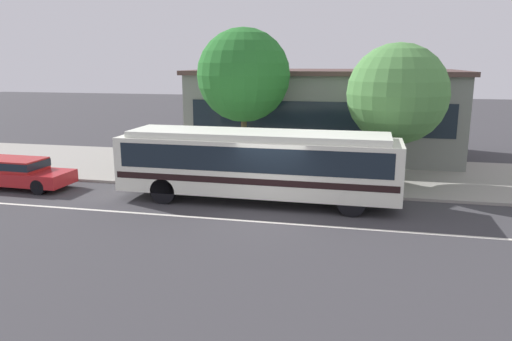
{
  "coord_description": "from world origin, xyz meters",
  "views": [
    {
      "loc": [
        3.19,
        -16.44,
        5.4
      ],
      "look_at": [
        -0.75,
        1.37,
        1.3
      ],
      "focal_mm": 34.34,
      "sensor_mm": 36.0,
      "label": 1
    }
  ],
  "objects_px": {
    "transit_bus": "(258,161)",
    "street_tree_near_stop": "(244,75)",
    "street_tree_mid_block": "(397,94)",
    "sedan_behind_bus": "(16,171)",
    "pedestrian_waiting_near_sign": "(218,155)"
  },
  "relations": [
    {
      "from": "transit_bus",
      "to": "street_tree_mid_block",
      "type": "distance_m",
      "value": 6.9
    },
    {
      "from": "sedan_behind_bus",
      "to": "street_tree_mid_block",
      "type": "bearing_deg",
      "value": 13.86
    },
    {
      "from": "sedan_behind_bus",
      "to": "pedestrian_waiting_near_sign",
      "type": "distance_m",
      "value": 8.77
    },
    {
      "from": "transit_bus",
      "to": "pedestrian_waiting_near_sign",
      "type": "xyz_separation_m",
      "value": [
        -2.56,
        3.15,
        -0.45
      ]
    },
    {
      "from": "sedan_behind_bus",
      "to": "street_tree_mid_block",
      "type": "xyz_separation_m",
      "value": [
        15.93,
        3.93,
        3.29
      ]
    },
    {
      "from": "transit_bus",
      "to": "street_tree_near_stop",
      "type": "relative_size",
      "value": 1.59
    },
    {
      "from": "pedestrian_waiting_near_sign",
      "to": "street_tree_mid_block",
      "type": "relative_size",
      "value": 0.29
    },
    {
      "from": "street_tree_near_stop",
      "to": "sedan_behind_bus",
      "type": "bearing_deg",
      "value": -151.63
    },
    {
      "from": "pedestrian_waiting_near_sign",
      "to": "street_tree_mid_block",
      "type": "distance_m",
      "value": 8.37
    },
    {
      "from": "transit_bus",
      "to": "street_tree_mid_block",
      "type": "bearing_deg",
      "value": 35.15
    },
    {
      "from": "street_tree_near_stop",
      "to": "street_tree_mid_block",
      "type": "relative_size",
      "value": 1.13
    },
    {
      "from": "pedestrian_waiting_near_sign",
      "to": "street_tree_near_stop",
      "type": "distance_m",
      "value": 3.97
    },
    {
      "from": "transit_bus",
      "to": "pedestrian_waiting_near_sign",
      "type": "bearing_deg",
      "value": 129.05
    },
    {
      "from": "sedan_behind_bus",
      "to": "street_tree_near_stop",
      "type": "xyz_separation_m",
      "value": [
        8.96,
        4.84,
        4.01
      ]
    },
    {
      "from": "transit_bus",
      "to": "street_tree_near_stop",
      "type": "height_order",
      "value": "street_tree_near_stop"
    }
  ]
}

